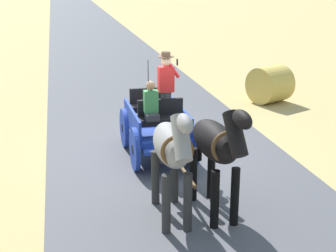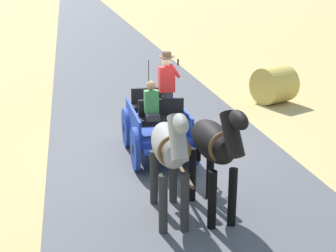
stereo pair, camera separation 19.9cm
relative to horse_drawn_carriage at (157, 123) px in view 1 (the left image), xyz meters
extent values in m
plane|color=tan|center=(-0.25, -0.20, -0.82)|extent=(200.00, 200.00, 0.00)
cube|color=#4C4C51|center=(-0.25, -0.20, -0.81)|extent=(5.64, 160.00, 0.01)
cube|color=#1E3899|center=(0.00, -0.08, -0.16)|extent=(1.22, 2.21, 0.12)
cube|color=#1E3899|center=(-0.57, -0.09, 0.12)|extent=(0.08, 2.09, 0.44)
cube|color=#1E3899|center=(0.57, -0.08, 0.12)|extent=(0.08, 2.09, 0.44)
cube|color=#1E3899|center=(-0.01, 1.14, -0.26)|extent=(1.08, 0.25, 0.08)
cube|color=#1E3899|center=(0.01, -1.28, -0.34)|extent=(0.72, 0.21, 0.06)
cube|color=black|center=(0.00, 0.52, 0.22)|extent=(1.02, 0.37, 0.14)
cube|color=black|center=(0.00, 0.34, 0.44)|extent=(1.02, 0.09, 0.44)
cube|color=black|center=(0.01, -0.58, 0.22)|extent=(1.02, 0.37, 0.14)
cube|color=black|center=(0.01, -0.76, 0.44)|extent=(1.02, 0.09, 0.44)
cylinder|color=#1E3899|center=(-0.65, 0.68, -0.34)|extent=(0.11, 0.96, 0.96)
cylinder|color=black|center=(-0.65, 0.68, -0.34)|extent=(0.12, 0.21, 0.21)
cylinder|color=#1E3899|center=(0.65, 0.69, -0.34)|extent=(0.11, 0.96, 0.96)
cylinder|color=black|center=(0.65, 0.69, -0.34)|extent=(0.12, 0.21, 0.21)
cylinder|color=#1E3899|center=(-0.64, -0.86, -0.34)|extent=(0.11, 0.96, 0.96)
cylinder|color=black|center=(-0.64, -0.86, -0.34)|extent=(0.12, 0.21, 0.21)
cylinder|color=#1E3899|center=(0.66, -0.85, -0.34)|extent=(0.11, 0.96, 0.96)
cylinder|color=black|center=(0.66, -0.85, -0.34)|extent=(0.12, 0.21, 0.21)
cylinder|color=brown|center=(-0.01, 2.12, -0.21)|extent=(0.09, 2.00, 0.07)
cylinder|color=black|center=(0.30, 0.52, 0.92)|extent=(0.02, 0.02, 1.30)
cylinder|color=#2D2D33|center=(-0.15, 0.25, 0.35)|extent=(0.22, 0.22, 0.90)
cube|color=red|center=(-0.15, 0.25, 1.08)|extent=(0.34, 0.22, 0.56)
sphere|color=beige|center=(-0.15, 0.25, 1.48)|extent=(0.22, 0.22, 0.22)
cylinder|color=#473323|center=(-0.15, 0.25, 1.58)|extent=(0.36, 0.36, 0.01)
cylinder|color=#473323|center=(-0.15, 0.25, 1.63)|extent=(0.20, 0.20, 0.10)
cylinder|color=red|center=(-0.33, 0.28, 1.26)|extent=(0.26, 0.08, 0.32)
cube|color=black|center=(-0.39, 0.30, 1.46)|extent=(0.02, 0.07, 0.14)
cube|color=#2D2D33|center=(0.25, 0.64, 0.36)|extent=(0.28, 0.32, 0.14)
cube|color=#387F47|center=(0.25, 0.52, 0.67)|extent=(0.30, 0.20, 0.48)
sphere|color=#9E7051|center=(0.25, 0.52, 1.02)|extent=(0.20, 0.20, 0.20)
ellipsoid|color=black|center=(-0.41, 2.91, 0.55)|extent=(0.66, 1.59, 0.64)
cylinder|color=black|center=(-0.63, 3.45, -0.29)|extent=(0.15, 0.15, 1.05)
cylinder|color=black|center=(-0.26, 3.47, -0.29)|extent=(0.15, 0.15, 1.05)
cylinder|color=black|center=(-0.56, 2.36, -0.29)|extent=(0.15, 0.15, 1.05)
cylinder|color=black|center=(-0.19, 2.38, -0.29)|extent=(0.15, 0.15, 1.05)
cylinder|color=black|center=(-0.46, 3.75, 0.95)|extent=(0.30, 0.66, 0.73)
ellipsoid|color=black|center=(-0.48, 3.97, 1.26)|extent=(0.25, 0.55, 0.28)
cube|color=black|center=(-0.46, 3.73, 0.99)|extent=(0.09, 0.51, 0.56)
cylinder|color=black|center=(-0.36, 2.17, 0.25)|extent=(0.11, 0.11, 0.70)
torus|color=brown|center=(-0.44, 3.46, 0.63)|extent=(0.55, 0.10, 0.55)
ellipsoid|color=gray|center=(0.37, 2.92, 0.55)|extent=(0.62, 1.58, 0.64)
cylinder|color=#272726|center=(0.21, 3.47, -0.29)|extent=(0.15, 0.15, 1.05)
cylinder|color=#272726|center=(0.57, 3.46, -0.29)|extent=(0.15, 0.15, 1.05)
cylinder|color=#272726|center=(0.17, 2.38, -0.29)|extent=(0.15, 0.15, 1.05)
cylinder|color=#272726|center=(0.53, 2.37, -0.29)|extent=(0.15, 0.15, 1.05)
cylinder|color=gray|center=(0.40, 3.76, 0.95)|extent=(0.28, 0.66, 0.73)
ellipsoid|color=gray|center=(0.41, 3.98, 1.26)|extent=(0.24, 0.55, 0.28)
cube|color=#272726|center=(0.40, 3.74, 0.99)|extent=(0.08, 0.50, 0.56)
cylinder|color=#272726|center=(0.34, 2.18, 0.25)|extent=(0.11, 0.11, 0.70)
torus|color=brown|center=(0.39, 3.46, 0.63)|extent=(0.55, 0.09, 0.55)
cylinder|color=gold|center=(-4.61, -3.95, -0.22)|extent=(1.49, 1.54, 1.20)
camera|label=1|loc=(2.15, 10.46, 3.39)|focal=51.82mm
camera|label=2|loc=(1.96, 10.50, 3.39)|focal=51.82mm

